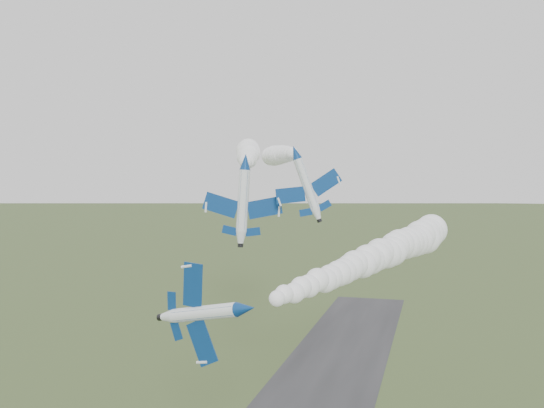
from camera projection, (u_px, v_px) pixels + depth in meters
The scene contains 6 objects.
jet_lead at pixel (245, 309), 61.27m from camera, with size 6.60×13.06×10.77m.
smoke_trail_jet_lead at pixel (374, 257), 87.70m from camera, with size 5.67×57.41×5.67m, color white, non-canonical shape.
jet_pair_left at pixel (245, 161), 87.66m from camera, with size 11.55×13.48×3.40m.
smoke_trail_jet_pair_left at pixel (248, 154), 123.87m from camera, with size 5.64×66.19×5.64m, color white, non-canonical shape.
jet_pair_right at pixel (295, 152), 85.67m from camera, with size 9.24×11.32×3.84m.
smoke_trail_jet_pair_right at pixel (279, 155), 120.19m from camera, with size 4.63×63.63×4.63m, color white, non-canonical shape.
Camera 1 is at (23.35, -62.15, 44.93)m, focal length 40.00 mm.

